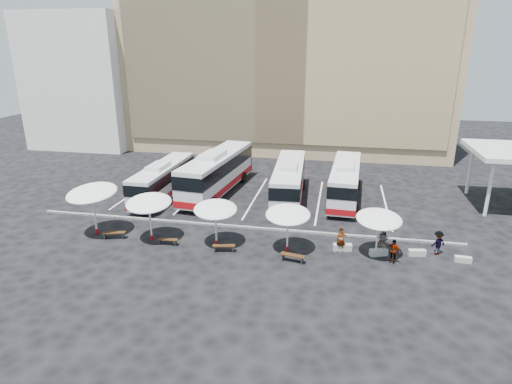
% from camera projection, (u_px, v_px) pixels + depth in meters
% --- Properties ---
extents(ground, '(120.00, 120.00, 0.00)m').
position_uv_depth(ground, '(236.00, 230.00, 33.45)').
color(ground, black).
rests_on(ground, ground).
extents(sandstone_building, '(42.00, 18.25, 29.60)m').
position_uv_depth(sandstone_building, '(290.00, 54.00, 58.98)').
color(sandstone_building, tan).
rests_on(sandstone_building, ground).
extents(apartment_block, '(14.00, 14.00, 18.00)m').
position_uv_depth(apartment_block, '(93.00, 80.00, 61.72)').
color(apartment_block, silver).
rests_on(apartment_block, ground).
extents(curb_divider, '(34.00, 0.25, 0.15)m').
position_uv_depth(curb_divider, '(238.00, 226.00, 33.89)').
color(curb_divider, black).
rests_on(curb_divider, ground).
extents(bay_lines, '(24.15, 12.00, 0.01)m').
position_uv_depth(bay_lines, '(256.00, 197.00, 40.88)').
color(bay_lines, white).
rests_on(bay_lines, ground).
extents(bus_0, '(2.64, 10.90, 3.45)m').
position_uv_depth(bus_0, '(163.00, 179.00, 40.26)').
color(bus_0, silver).
rests_on(bus_0, ground).
extents(bus_1, '(4.17, 13.53, 4.22)m').
position_uv_depth(bus_1, '(217.00, 171.00, 41.43)').
color(bus_1, silver).
rests_on(bus_1, ground).
extents(bus_2, '(3.25, 12.01, 3.77)m').
position_uv_depth(bus_2, '(289.00, 180.00, 39.44)').
color(bus_2, silver).
rests_on(bus_2, ground).
extents(bus_3, '(3.11, 11.59, 3.64)m').
position_uv_depth(bus_3, '(345.00, 180.00, 39.64)').
color(bus_3, silver).
rests_on(bus_3, ground).
extents(sunshade_0, '(4.51, 4.55, 3.89)m').
position_uv_depth(sunshade_0, '(92.00, 193.00, 31.67)').
color(sunshade_0, silver).
rests_on(sunshade_0, ground).
extents(sunshade_1, '(3.57, 3.61, 3.43)m').
position_uv_depth(sunshade_1, '(149.00, 203.00, 30.77)').
color(sunshade_1, silver).
rests_on(sunshade_1, ground).
extents(sunshade_2, '(3.88, 3.91, 3.22)m').
position_uv_depth(sunshade_2, '(215.00, 209.00, 30.07)').
color(sunshade_2, silver).
rests_on(sunshade_2, ground).
extents(sunshade_3, '(3.29, 3.32, 3.23)m').
position_uv_depth(sunshade_3, '(288.00, 215.00, 29.11)').
color(sunshade_3, silver).
rests_on(sunshade_3, ground).
extents(sunshade_4, '(3.62, 3.65, 3.18)m').
position_uv_depth(sunshade_4, '(379.00, 219.00, 28.45)').
color(sunshade_4, silver).
rests_on(sunshade_4, ground).
extents(wood_bench_0, '(1.74, 0.88, 0.51)m').
position_uv_depth(wood_bench_0, '(114.00, 234.00, 31.81)').
color(wood_bench_0, black).
rests_on(wood_bench_0, ground).
extents(wood_bench_1, '(1.47, 0.45, 0.45)m').
position_uv_depth(wood_bench_1, '(168.00, 240.00, 30.83)').
color(wood_bench_1, black).
rests_on(wood_bench_1, ground).
extents(wood_bench_2, '(1.62, 0.72, 0.48)m').
position_uv_depth(wood_bench_2, '(224.00, 247.00, 29.81)').
color(wood_bench_2, black).
rests_on(wood_bench_2, ground).
extents(wood_bench_3, '(1.72, 0.77, 0.51)m').
position_uv_depth(wood_bench_3, '(293.00, 256.00, 28.37)').
color(wood_bench_3, black).
rests_on(wood_bench_3, ground).
extents(conc_bench_0, '(1.34, 0.65, 0.48)m').
position_uv_depth(conc_bench_0, '(342.00, 247.00, 30.00)').
color(conc_bench_0, '#989892').
rests_on(conc_bench_0, ground).
extents(conc_bench_1, '(1.29, 0.80, 0.46)m').
position_uv_depth(conc_bench_1, '(379.00, 252.00, 29.28)').
color(conc_bench_1, '#989892').
rests_on(conc_bench_1, ground).
extents(conc_bench_2, '(1.19, 0.56, 0.43)m').
position_uv_depth(conc_bench_2, '(417.00, 253.00, 29.26)').
color(conc_bench_2, '#989892').
rests_on(conc_bench_2, ground).
extents(conc_bench_3, '(1.08, 0.43, 0.40)m').
position_uv_depth(conc_bench_3, '(463.00, 259.00, 28.38)').
color(conc_bench_3, '#989892').
rests_on(conc_bench_3, ground).
extents(passenger_0, '(0.71, 0.52, 1.78)m').
position_uv_depth(passenger_0, '(341.00, 240.00, 29.63)').
color(passenger_0, black).
rests_on(passenger_0, ground).
extents(passenger_1, '(1.18, 1.13, 1.91)m').
position_uv_depth(passenger_1, '(383.00, 240.00, 29.47)').
color(passenger_1, black).
rests_on(passenger_1, ground).
extents(passenger_2, '(1.05, 0.81, 1.66)m').
position_uv_depth(passenger_2, '(393.00, 251.00, 28.15)').
color(passenger_2, black).
rests_on(passenger_2, ground).
extents(passenger_3, '(1.28, 1.11, 1.72)m').
position_uv_depth(passenger_3, '(438.00, 243.00, 29.26)').
color(passenger_3, black).
rests_on(passenger_3, ground).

